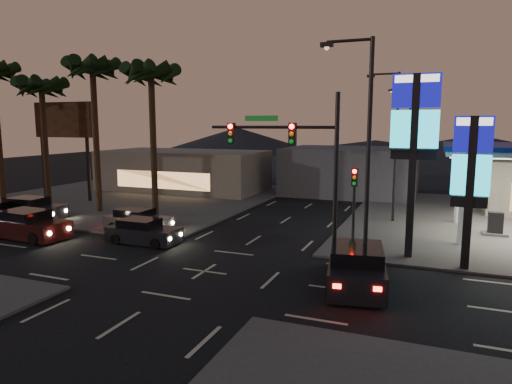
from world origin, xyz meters
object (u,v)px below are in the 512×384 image
at_px(car_lane_a_front, 143,232).
at_px(car_lane_b_front, 138,221).
at_px(car_lane_a_mid, 28,225).
at_px(car_lane_b_rear, 5,211).
at_px(pylon_sign_tall, 415,129).
at_px(traffic_signal_mast, 298,156).
at_px(pylon_sign_short, 471,169).
at_px(car_lane_b_mid, 31,209).
at_px(suv_station, 356,267).

height_order(car_lane_a_front, car_lane_b_front, car_lane_b_front).
xyz_separation_m(car_lane_a_mid, car_lane_b_rear, (-5.73, 3.18, -0.11)).
bearing_deg(pylon_sign_tall, car_lane_a_mid, -169.59).
height_order(traffic_signal_mast, car_lane_a_mid, traffic_signal_mast).
relative_size(car_lane_a_mid, car_lane_b_front, 1.18).
bearing_deg(pylon_sign_tall, car_lane_b_rear, -178.55).
relative_size(pylon_sign_short, car_lane_b_mid, 1.43).
relative_size(pylon_sign_short, car_lane_b_front, 1.61).
xyz_separation_m(traffic_signal_mast, car_lane_b_rear, (-21.98, 2.84, -4.58)).
xyz_separation_m(car_lane_b_rear, suv_station, (24.95, -4.13, 0.16)).
xyz_separation_m(car_lane_a_mid, suv_station, (19.22, -0.95, 0.05)).
height_order(pylon_sign_tall, car_lane_a_front, pylon_sign_tall).
relative_size(pylon_sign_short, car_lane_a_front, 1.65).
xyz_separation_m(car_lane_a_mid, car_lane_b_front, (4.89, 3.88, -0.11)).
bearing_deg(pylon_sign_short, car_lane_b_mid, 177.56).
distance_m(car_lane_a_mid, car_lane_b_mid, 5.81).
relative_size(car_lane_b_mid, car_lane_b_rear, 1.10).
xyz_separation_m(car_lane_b_front, car_lane_b_rear, (-10.61, -0.70, -0.00)).
bearing_deg(car_lane_a_mid, traffic_signal_mast, 1.22).
distance_m(car_lane_b_front, suv_station, 15.13).
xyz_separation_m(pylon_sign_tall, car_lane_a_front, (-14.06, -2.33, -5.76)).
distance_m(traffic_signal_mast, car_lane_a_front, 10.46).
bearing_deg(car_lane_a_front, car_lane_b_rear, 172.57).
distance_m(traffic_signal_mast, car_lane_b_front, 12.75).
bearing_deg(traffic_signal_mast, pylon_sign_tall, 36.52).
relative_size(traffic_signal_mast, car_lane_b_mid, 1.64).
xyz_separation_m(pylon_sign_tall, traffic_signal_mast, (-4.74, -3.51, -1.17)).
xyz_separation_m(pylon_sign_tall, car_lane_b_mid, (-25.18, 0.18, -5.67)).
relative_size(pylon_sign_tall, car_lane_b_rear, 2.03).
bearing_deg(car_lane_a_front, car_lane_a_mid, -167.56).
bearing_deg(traffic_signal_mast, car_lane_b_front, 162.71).
xyz_separation_m(traffic_signal_mast, car_lane_b_mid, (-20.44, 3.69, -4.50)).
height_order(pylon_sign_tall, car_lane_b_mid, pylon_sign_tall).
bearing_deg(car_lane_a_front, car_lane_b_mid, 167.29).
xyz_separation_m(pylon_sign_short, car_lane_a_front, (-16.56, -1.33, -4.02)).
xyz_separation_m(car_lane_b_front, suv_station, (14.33, -4.84, 0.16)).
bearing_deg(pylon_sign_tall, car_lane_b_mid, 179.59).
bearing_deg(car_lane_b_front, traffic_signal_mast, -17.29).
bearing_deg(car_lane_b_mid, car_lane_a_front, -12.71).
height_order(pylon_sign_short, car_lane_b_mid, pylon_sign_short).
xyz_separation_m(car_lane_a_front, car_lane_b_front, (-2.05, 2.35, 0.02)).
bearing_deg(traffic_signal_mast, pylon_sign_short, 19.13).
relative_size(pylon_sign_short, traffic_signal_mast, 0.88).
relative_size(car_lane_b_mid, suv_station, 0.88).
height_order(pylon_sign_tall, car_lane_a_mid, pylon_sign_tall).
distance_m(pylon_sign_tall, car_lane_b_front, 17.10).
bearing_deg(suv_station, traffic_signal_mast, 156.37).
distance_m(car_lane_a_front, car_lane_b_mid, 11.40).
height_order(pylon_sign_tall, traffic_signal_mast, pylon_sign_tall).
distance_m(pylon_sign_short, car_lane_b_rear, 29.50).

